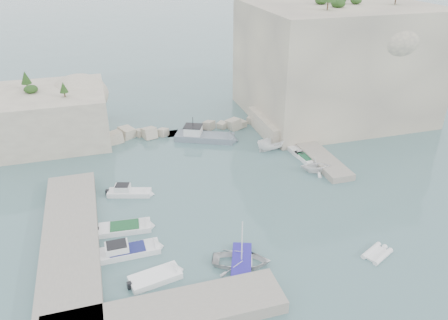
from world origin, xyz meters
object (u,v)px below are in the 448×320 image
object	(u,v)px
motorboat_d	(128,254)
work_boat	(205,140)
inflatable_dinghy	(377,255)
tender_east_c	(294,152)
tender_east_d	(274,149)
tender_east_a	(315,172)
motorboat_e	(156,280)
motorboat_c	(125,230)
tender_east_b	(306,160)
motorboat_a	(130,195)
rowboat	(241,264)

from	to	relation	value
motorboat_d	work_boat	distance (m)	25.75
work_boat	motorboat_d	bearing A→B (deg)	-95.49
inflatable_dinghy	tender_east_c	world-z (taller)	tender_east_c
tender_east_d	tender_east_a	bearing A→B (deg)	-172.06
motorboat_e	work_boat	xyz separation A→B (m)	(11.07, 26.34, 0.00)
motorboat_e	tender_east_d	world-z (taller)	tender_east_d
inflatable_dinghy	work_boat	distance (m)	30.16
motorboat_c	tender_east_b	distance (m)	25.24
motorboat_d	tender_east_b	bearing A→B (deg)	26.07
inflatable_dinghy	work_boat	world-z (taller)	work_boat
motorboat_a	rowboat	size ratio (longest dim) A/B	1.01
tender_east_d	motorboat_e	bearing A→B (deg)	126.57
motorboat_e	tender_east_b	bearing A→B (deg)	25.23
motorboat_d	inflatable_dinghy	world-z (taller)	motorboat_d
tender_east_c	rowboat	bearing A→B (deg)	141.07
rowboat	motorboat_d	bearing A→B (deg)	86.03
motorboat_e	tender_east_a	distance (m)	25.45
motorboat_a	motorboat_c	size ratio (longest dim) A/B	0.94
motorboat_d	tender_east_b	size ratio (longest dim) A/B	1.46
inflatable_dinghy	tender_east_d	xyz separation A→B (m)	(-0.43, 23.24, 0.00)
tender_east_a	work_boat	world-z (taller)	work_boat
work_boat	tender_east_a	bearing A→B (deg)	-26.06
inflatable_dinghy	tender_east_c	bearing A→B (deg)	58.42
motorboat_d	tender_east_c	world-z (taller)	motorboat_d
motorboat_e	inflatable_dinghy	bearing A→B (deg)	-19.00
rowboat	work_boat	xyz separation A→B (m)	(3.51, 26.54, 0.00)
motorboat_a	tender_east_b	world-z (taller)	motorboat_a
rowboat	tender_east_d	distance (m)	23.92
motorboat_d	work_boat	xyz separation A→B (m)	(12.97, 22.24, 0.00)
motorboat_a	tender_east_a	distance (m)	22.41
tender_east_a	tender_east_b	bearing A→B (deg)	9.11
tender_east_a	tender_east_d	size ratio (longest dim) A/B	0.72
motorboat_d	tender_east_a	size ratio (longest dim) A/B	1.71
motorboat_d	tender_east_d	bearing A→B (deg)	36.85
motorboat_c	tender_east_b	size ratio (longest dim) A/B	1.26
motorboat_d	tender_east_b	world-z (taller)	motorboat_d
rowboat	inflatable_dinghy	xyz separation A→B (m)	(12.11, -2.37, 0.00)
motorboat_d	motorboat_c	xyz separation A→B (m)	(0.12, 3.74, 0.00)
rowboat	tender_east_b	world-z (taller)	rowboat
motorboat_a	rowboat	distance (m)	16.74
motorboat_a	tender_east_c	bearing A→B (deg)	29.37
motorboat_c	tender_east_a	world-z (taller)	tender_east_a
motorboat_c	tender_east_d	xyz separation A→B (m)	(21.03, 12.84, 0.00)
motorboat_a	tender_east_d	xyz separation A→B (m)	(19.93, 6.31, 0.00)
inflatable_dinghy	tender_east_c	size ratio (longest dim) A/B	0.71
motorboat_e	tender_east_c	xyz separation A→B (m)	(21.65, 19.22, 0.00)
motorboat_c	rowboat	distance (m)	12.33
motorboat_e	tender_east_a	xyz separation A→B (m)	(21.70, 13.29, 0.00)
rowboat	tender_east_d	bearing A→B (deg)	-8.76
motorboat_d	tender_east_c	bearing A→B (deg)	31.46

